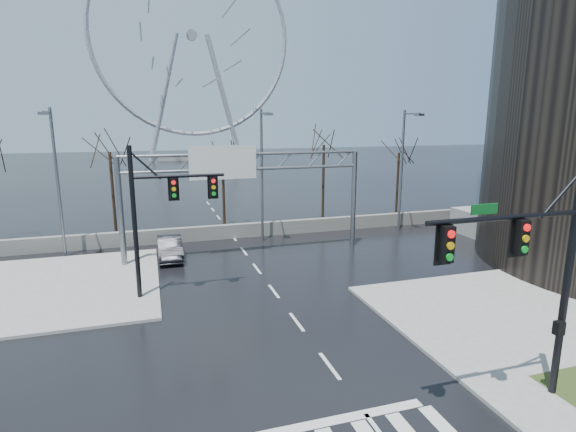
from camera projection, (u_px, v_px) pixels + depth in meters
name	position (u px, v px, depth m)	size (l,w,h in m)	color
ground	(330.00, 366.00, 17.15)	(260.00, 260.00, 0.00)	black
sidewalk_right_ext	(504.00, 311.00, 21.90)	(12.00, 10.00, 0.15)	gray
sidewalk_far	(66.00, 286.00, 25.15)	(10.00, 12.00, 0.15)	gray
barrier_wall	(234.00, 231.00, 35.71)	(52.00, 0.50, 1.10)	slate
signal_mast_near	(537.00, 263.00, 13.85)	(5.52, 0.41, 8.00)	black
signal_mast_far	(157.00, 208.00, 22.80)	(4.72, 0.41, 8.00)	black
sign_gantry	(240.00, 182.00, 29.92)	(16.36, 0.40, 7.60)	slate
streetlight_left	(56.00, 172.00, 29.39)	(0.50, 2.55, 10.00)	slate
streetlight_mid	(263.00, 165.00, 33.45)	(0.50, 2.55, 10.00)	slate
streetlight_right	(404.00, 161.00, 36.93)	(0.50, 2.55, 10.00)	slate
tree_left	(110.00, 162.00, 35.23)	(3.75, 3.75, 7.50)	black
tree_center	(223.00, 167.00, 38.94)	(3.25, 3.25, 6.50)	black
tree_right	(324.00, 154.00, 40.40)	(3.90, 3.90, 7.80)	black
tree_far_right	(399.00, 160.00, 43.35)	(3.40, 3.40, 6.80)	black
ferris_wheel	(192.00, 44.00, 101.84)	(45.00, 6.00, 50.91)	gray
car	(170.00, 248.00, 30.37)	(1.57, 4.51, 1.49)	black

